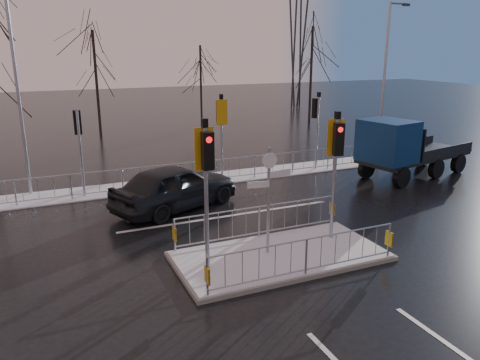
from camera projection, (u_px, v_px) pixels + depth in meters
name	position (u px, v px, depth m)	size (l,w,h in m)	color
ground	(280.00, 258.00, 13.42)	(120.00, 120.00, 0.00)	black
snow_verge	(189.00, 181.00, 20.98)	(30.00, 2.00, 0.04)	white
lane_markings	(286.00, 263.00, 13.12)	(8.00, 11.38, 0.01)	silver
traffic_island	(280.00, 245.00, 13.31)	(6.00, 3.04, 4.15)	slate
far_kerb_fixtures	(198.00, 162.00, 20.38)	(18.00, 0.65, 3.83)	#9A9FA8
car_far_lane	(175.00, 187.00, 17.33)	(2.00, 4.98, 1.70)	black
flatbed_truck	(399.00, 147.00, 21.04)	(6.31, 3.33, 2.78)	black
tree_far_a	(95.00, 63.00, 30.69)	(3.75, 3.75, 7.08)	black
tree_far_b	(201.00, 69.00, 35.72)	(3.25, 3.25, 6.14)	black
tree_far_c	(312.00, 56.00, 35.91)	(4.00, 4.00, 7.55)	black
street_lamp_right	(385.00, 76.00, 23.79)	(1.25, 0.18, 8.00)	#9A9FA8
street_lamp_left	(19.00, 83.00, 18.06)	(1.25, 0.18, 8.20)	#9A9FA8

